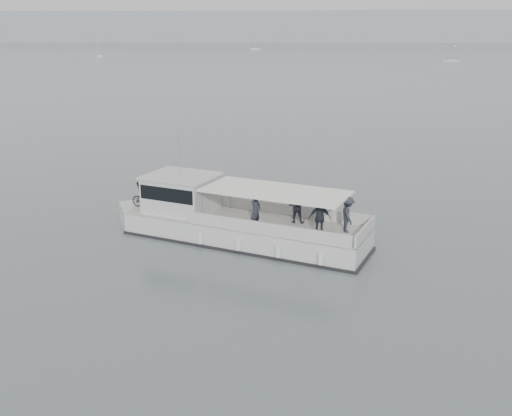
{
  "coord_description": "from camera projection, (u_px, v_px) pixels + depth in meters",
  "views": [
    {
      "loc": [
        4.46,
        -23.95,
        9.1
      ],
      "look_at": [
        2.65,
        0.29,
        1.6
      ],
      "focal_mm": 40.0,
      "sensor_mm": 36.0,
      "label": 1
    }
  ],
  "objects": [
    {
      "name": "moored_fleet",
      "position": [
        273.0,
        55.0,
        227.17
      ],
      "size": [
        412.18,
        330.61,
        9.3
      ],
      "color": "silver",
      "rests_on": "ground"
    },
    {
      "name": "ground",
      "position": [
        197.0,
        242.0,
        25.82
      ],
      "size": [
        1400.0,
        1400.0,
        0.0
      ],
      "primitive_type": "plane",
      "color": "slate",
      "rests_on": "ground"
    },
    {
      "name": "headland",
      "position": [
        296.0,
        27.0,
        555.3
      ],
      "size": [
        1400.0,
        90.0,
        28.0
      ],
      "primitive_type": "cube",
      "color": "#939EA8",
      "rests_on": "ground"
    },
    {
      "name": "tour_boat",
      "position": [
        223.0,
        220.0,
        26.14
      ],
      "size": [
        12.4,
        6.89,
        5.31
      ],
      "rotation": [
        0.0,
        0.0,
        -0.36
      ],
      "color": "silver",
      "rests_on": "ground"
    }
  ]
}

